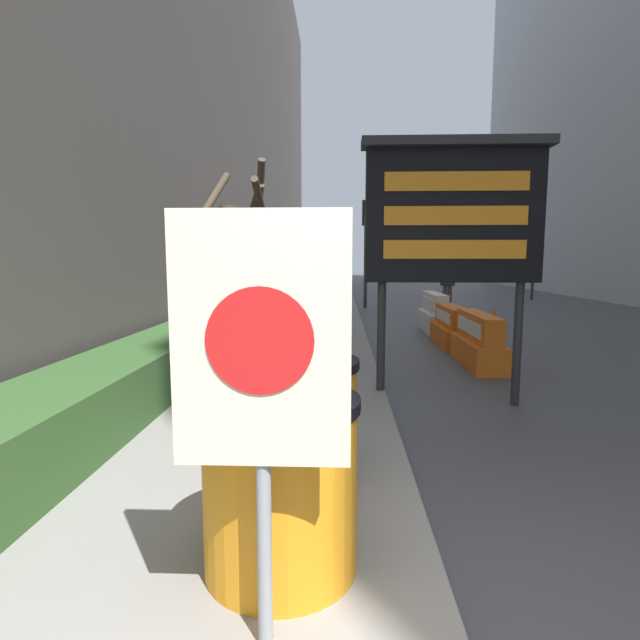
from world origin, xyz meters
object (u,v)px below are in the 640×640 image
barrel_drum_foreground (280,483)px  jersey_barrier_orange_far (452,328)px  jersey_barrier_orange_near (478,343)px  barrel_drum_middle (301,423)px  traffic_cone_near (459,318)px  traffic_light_far_side (536,239)px  jersey_barrier_white (434,314)px  warning_sign (261,363)px  message_board (453,215)px  traffic_light_near_curb (366,230)px  pedestrian_worker (448,280)px  traffic_cone_far (432,308)px  traffic_cone_mid (495,328)px

barrel_drum_foreground → jersey_barrier_orange_far: barrel_drum_foreground is taller
barrel_drum_foreground → jersey_barrier_orange_near: 6.19m
barrel_drum_middle → traffic_cone_near: bearing=70.4°
traffic_light_far_side → jersey_barrier_white: bearing=-122.2°
warning_sign → barrel_drum_foreground: bearing=89.7°
message_board → traffic_cone_near: size_ratio=4.94×
traffic_light_near_curb → jersey_barrier_white: bearing=-76.1°
jersey_barrier_white → pedestrian_worker: 4.46m
barrel_drum_foreground → pedestrian_worker: (3.71, 13.72, 0.43)m
barrel_drum_middle → traffic_light_near_curb: (1.14, 14.04, 2.06)m
jersey_barrier_orange_near → jersey_barrier_orange_far: bearing=90.0°
message_board → traffic_cone_far: message_board is taller
message_board → traffic_cone_mid: bearing=66.1°
traffic_light_near_curb → traffic_light_far_side: (7.13, 3.68, -0.16)m
jersey_barrier_orange_far → traffic_cone_far: jersey_barrier_orange_far is taller
jersey_barrier_orange_far → traffic_cone_mid: traffic_cone_mid is taller
jersey_barrier_white → traffic_light_near_curb: 6.10m
jersey_barrier_orange_near → jersey_barrier_white: size_ratio=0.95×
barrel_drum_foreground → pedestrian_worker: bearing=74.9°
traffic_cone_far → pedestrian_worker: (0.90, 2.42, 0.68)m
traffic_cone_far → pedestrian_worker: size_ratio=0.42×
barrel_drum_foreground → traffic_cone_far: bearing=76.0°
warning_sign → pedestrian_worker: warning_sign is taller
barrel_drum_middle → traffic_cone_mid: (3.26, 6.41, -0.22)m
jersey_barrier_orange_far → traffic_cone_near: (0.63, 2.12, -0.04)m
warning_sign → message_board: 4.39m
traffic_light_near_curb → jersey_barrier_orange_near: bearing=-81.7°
jersey_barrier_orange_near → traffic_cone_mid: 1.86m
warning_sign → jersey_barrier_orange_near: size_ratio=1.01×
pedestrian_worker → traffic_light_near_curb: bearing=46.8°
traffic_light_near_curb → warning_sign: bearing=-94.3°
barrel_drum_middle → barrel_drum_foreground: bearing=-91.8°
barrel_drum_foreground → barrel_drum_middle: 0.93m
jersey_barrier_orange_near → traffic_cone_far: jersey_barrier_orange_near is taller
traffic_cone_mid → traffic_light_far_side: bearing=66.2°
barrel_drum_middle → traffic_light_far_side: size_ratio=0.26×
jersey_barrier_orange_far → traffic_light_near_curb: size_ratio=0.44×
barrel_drum_foreground → jersey_barrier_orange_far: 7.98m
jersey_barrier_white → traffic_cone_near: (0.63, 0.21, -0.10)m
warning_sign → traffic_light_far_side: bearing=66.6°
jersey_barrier_orange_far → pedestrian_worker: bearing=79.0°
jersey_barrier_white → jersey_barrier_orange_far: bearing=-90.0°
warning_sign → jersey_barrier_white: warning_sign is taller
message_board → traffic_cone_mid: size_ratio=3.88×
jersey_barrier_white → traffic_cone_far: jersey_barrier_white is taller
jersey_barrier_white → traffic_light_near_curb: (-1.36, 5.49, 2.27)m
jersey_barrier_orange_near → traffic_cone_far: 5.66m
message_board → traffic_light_far_side: bearing=66.1°
warning_sign → message_board: message_board is taller
message_board → traffic_light_near_curb: bearing=92.0°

